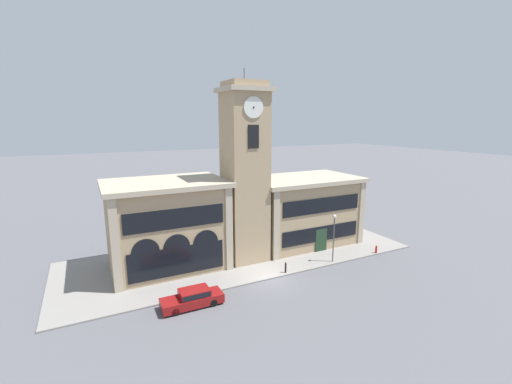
% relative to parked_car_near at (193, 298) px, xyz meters
% --- Properties ---
extents(ground_plane, '(300.00, 300.00, 0.00)m').
position_rel_parked_car_near_xyz_m(ground_plane, '(7.77, 1.29, -0.74)').
color(ground_plane, '#56565B').
extents(sidewalk_kerb, '(37.21, 13.14, 0.15)m').
position_rel_parked_car_near_xyz_m(sidewalk_kerb, '(7.77, 7.86, -0.66)').
color(sidewalk_kerb, gray).
rests_on(sidewalk_kerb, ground_plane).
extents(clock_tower, '(4.66, 4.66, 19.53)m').
position_rel_parked_car_near_xyz_m(clock_tower, '(7.77, 6.81, 8.48)').
color(clock_tower, tan).
rests_on(clock_tower, ground_plane).
extents(town_hall_left_wing, '(11.63, 8.30, 8.83)m').
position_rel_parked_car_near_xyz_m(town_hall_left_wing, '(0.02, 8.60, 3.70)').
color(town_hall_left_wing, tan).
rests_on(town_hall_left_wing, ground_plane).
extents(town_hall_right_wing, '(13.03, 8.30, 8.02)m').
position_rel_parked_car_near_xyz_m(town_hall_right_wing, '(16.21, 8.61, 3.30)').
color(town_hall_right_wing, tan).
rests_on(town_hall_right_wing, ground_plane).
extents(parked_car_near, '(4.91, 1.75, 1.43)m').
position_rel_parked_car_near_xyz_m(parked_car_near, '(0.00, 0.00, 0.00)').
color(parked_car_near, maroon).
rests_on(parked_car_near, ground_plane).
extents(street_lamp, '(0.36, 0.36, 5.05)m').
position_rel_parked_car_near_xyz_m(street_lamp, '(15.51, 1.83, 2.79)').
color(street_lamp, '#4C4C51').
rests_on(street_lamp, sidewalk_kerb).
extents(bollard, '(0.18, 0.18, 1.06)m').
position_rel_parked_car_near_xyz_m(bollard, '(9.70, 1.73, -0.07)').
color(bollard, black).
rests_on(bollard, sidewalk_kerb).
extents(fire_hydrant, '(0.22, 0.22, 0.87)m').
position_rel_parked_car_near_xyz_m(fire_hydrant, '(21.34, 1.52, -0.17)').
color(fire_hydrant, red).
rests_on(fire_hydrant, sidewalk_kerb).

